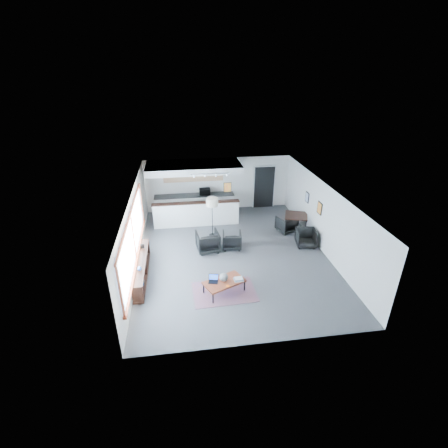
{
  "coord_description": "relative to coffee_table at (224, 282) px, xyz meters",
  "views": [
    {
      "loc": [
        -1.81,
        -10.53,
        6.51
      ],
      "look_at": [
        -0.28,
        0.4,
        1.12
      ],
      "focal_mm": 26.0,
      "sensor_mm": 36.0,
      "label": 1
    }
  ],
  "objects": [
    {
      "name": "wall_art_lower",
      "position": [
        4.11,
        2.64,
        1.17
      ],
      "size": [
        0.03,
        0.38,
        0.48
      ],
      "color": "black",
      "rests_on": "room"
    },
    {
      "name": "armchair_left",
      "position": [
        -0.26,
        2.68,
        0.05
      ],
      "size": [
        0.93,
        0.88,
        0.86
      ],
      "primitive_type": "imported",
      "rotation": [
        0.0,
        0.0,
        3.26
      ],
      "color": "black",
      "rests_on": "floor"
    },
    {
      "name": "window",
      "position": [
        -2.82,
        1.34,
        1.07
      ],
      "size": [
        0.1,
        5.95,
        1.66
      ],
      "color": "#8CBFFF",
      "rests_on": "room"
    },
    {
      "name": "dining_chair_near",
      "position": [
        3.65,
        2.49,
        -0.06
      ],
      "size": [
        0.72,
        0.68,
        0.65
      ],
      "primitive_type": "imported",
      "rotation": [
        0.0,
        0.0,
        -0.15
      ],
      "color": "black",
      "rests_on": "floor"
    },
    {
      "name": "dining_chair_far",
      "position": [
        3.27,
        3.83,
        -0.06
      ],
      "size": [
        0.78,
        0.75,
        0.64
      ],
      "primitive_type": "imported",
      "rotation": [
        0.0,
        0.0,
        3.47
      ],
      "color": "black",
      "rests_on": "floor"
    },
    {
      "name": "dining_table",
      "position": [
        3.65,
        3.75,
        0.33
      ],
      "size": [
        1.19,
        1.19,
        0.79
      ],
      "rotation": [
        0.0,
        0.0,
        -0.35
      ],
      "color": "black",
      "rests_on": "floor"
    },
    {
      "name": "laptop",
      "position": [
        -0.33,
        0.06,
        0.09
      ],
      "size": [
        0.34,
        0.3,
        0.21
      ],
      "rotation": [
        0.0,
        0.0,
        -0.22
      ],
      "color": "black",
      "rests_on": "coffee_table"
    },
    {
      "name": "armchair_right",
      "position": [
        0.7,
        2.74,
        -0.01
      ],
      "size": [
        0.79,
        0.75,
        0.74
      ],
      "primitive_type": "imported",
      "rotation": [
        0.0,
        0.0,
        3.03
      ],
      "color": "black",
      "rests_on": "floor"
    },
    {
      "name": "wall_art_upper",
      "position": [
        4.11,
        3.94,
        1.12
      ],
      "size": [
        0.03,
        0.34,
        0.44
      ],
      "color": "black",
      "rests_on": "room"
    },
    {
      "name": "ceramic_pot",
      "position": [
        -0.0,
        0.03,
        0.17
      ],
      "size": [
        0.27,
        0.27,
        0.27
      ],
      "rotation": [
        0.0,
        0.0,
        -0.38
      ],
      "color": "gray",
      "rests_on": "coffee_table"
    },
    {
      "name": "track_light",
      "position": [
        0.06,
        4.44,
        2.14
      ],
      "size": [
        1.6,
        0.07,
        0.15
      ],
      "color": "silver",
      "rests_on": "room"
    },
    {
      "name": "room",
      "position": [
        0.65,
        2.24,
        0.92
      ],
      "size": [
        7.02,
        9.02,
        2.62
      ],
      "color": "#49494B",
      "rests_on": "ground"
    },
    {
      "name": "doorway",
      "position": [
        2.95,
        6.66,
        0.69
      ],
      "size": [
        1.1,
        0.12,
        2.15
      ],
      "color": "black",
      "rests_on": "room"
    },
    {
      "name": "console",
      "position": [
        -2.65,
        1.19,
        -0.06
      ],
      "size": [
        0.35,
        3.0,
        0.8
      ],
      "color": "black",
      "rests_on": "floor"
    },
    {
      "name": "coffee_table",
      "position": [
        0.0,
        0.0,
        0.0
      ],
      "size": [
        1.44,
        1.15,
        0.41
      ],
      "rotation": [
        0.0,
        0.0,
        0.43
      ],
      "color": "maroon",
      "rests_on": "floor"
    },
    {
      "name": "kitchenette",
      "position": [
        -0.55,
        5.95,
        0.99
      ],
      "size": [
        4.2,
        1.96,
        2.6
      ],
      "color": "white",
      "rests_on": "floor"
    },
    {
      "name": "book_stack",
      "position": [
        0.46,
        -0.01,
        0.07
      ],
      "size": [
        0.31,
        0.25,
        0.09
      ],
      "rotation": [
        0.0,
        0.0,
        0.05
      ],
      "color": "silver",
      "rests_on": "coffee_table"
    },
    {
      "name": "microwave",
      "position": [
        -0.05,
        6.39,
        0.72
      ],
      "size": [
        0.52,
        0.3,
        0.35
      ],
      "primitive_type": "imported",
      "rotation": [
        0.0,
        0.0,
        -0.03
      ],
      "color": "black",
      "rests_on": "kitchenette"
    },
    {
      "name": "kilim_rug",
      "position": [
        0.0,
        -0.0,
        -0.38
      ],
      "size": [
        2.04,
        1.43,
        0.01
      ],
      "rotation": [
        0.0,
        0.0,
        0.04
      ],
      "color": "brown",
      "rests_on": "floor"
    },
    {
      "name": "floor_lamp",
      "position": [
        0.05,
        3.87,
        1.09
      ],
      "size": [
        0.57,
        0.57,
        1.7
      ],
      "rotation": [
        0.0,
        0.0,
        -0.18
      ],
      "color": "black",
      "rests_on": "floor"
    },
    {
      "name": "coaster",
      "position": [
        0.08,
        -0.26,
        0.03
      ],
      "size": [
        0.12,
        0.12,
        0.01
      ],
      "rotation": [
        0.0,
        0.0,
        -0.29
      ],
      "color": "#E5590C",
      "rests_on": "coffee_table"
    }
  ]
}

